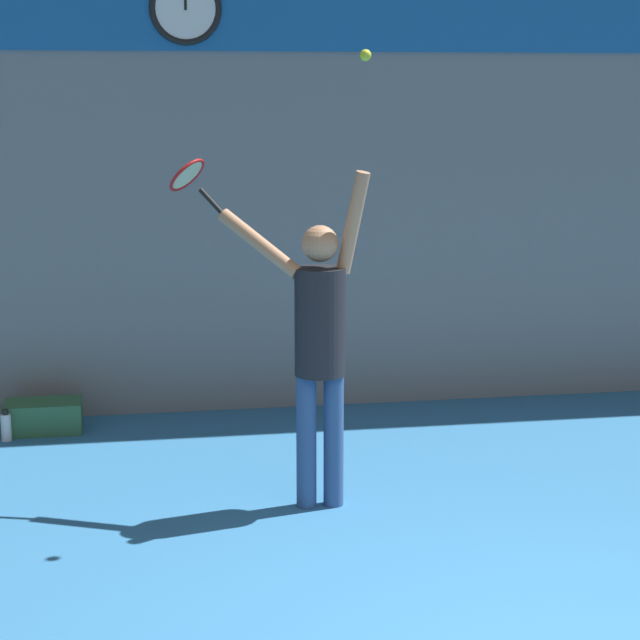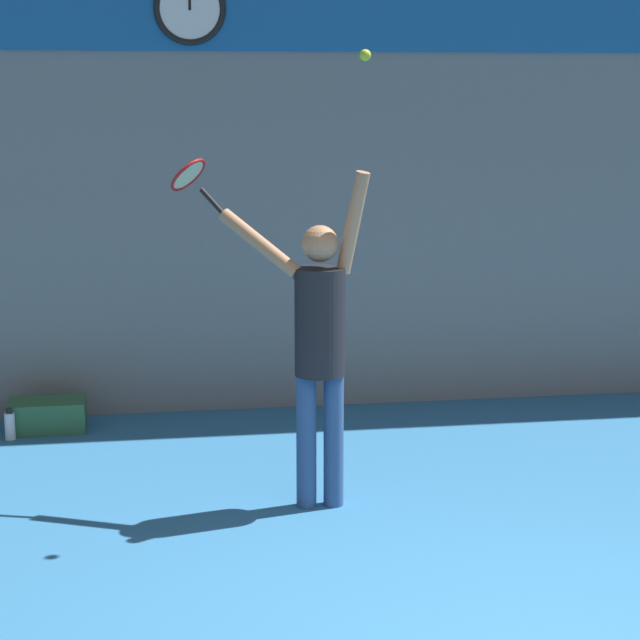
% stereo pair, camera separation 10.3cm
% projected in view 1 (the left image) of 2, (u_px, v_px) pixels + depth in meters
% --- Properties ---
extents(back_wall, '(18.00, 0.10, 5.00)m').
position_uv_depth(back_wall, '(352.00, 109.00, 9.51)').
color(back_wall, slate).
rests_on(back_wall, ground_plane).
extents(sponsor_banner, '(5.64, 0.02, 0.65)m').
position_uv_depth(sponsor_banner, '(353.00, 10.00, 9.30)').
color(sponsor_banner, '#195B9E').
extents(scoreboard_clock, '(0.57, 0.05, 0.57)m').
position_uv_depth(scoreboard_clock, '(185.00, 8.00, 9.06)').
color(scoreboard_clock, white).
extents(tennis_player, '(0.94, 0.56, 2.18)m').
position_uv_depth(tennis_player, '(319.00, 336.00, 7.33)').
color(tennis_player, '#2D4C7F').
rests_on(tennis_player, ground_plane).
extents(tennis_racket, '(0.40, 0.36, 0.37)m').
position_uv_depth(tennis_racket, '(190.00, 178.00, 7.49)').
color(tennis_racket, black).
extents(tennis_ball, '(0.07, 0.07, 0.07)m').
position_uv_depth(tennis_ball, '(365.00, 55.00, 6.87)').
color(tennis_ball, '#CCDB2D').
extents(water_bottle, '(0.08, 0.08, 0.25)m').
position_uv_depth(water_bottle, '(6.00, 427.00, 8.91)').
color(water_bottle, silver).
rests_on(water_bottle, ground_plane).
extents(equipment_bag, '(0.60, 0.36, 0.24)m').
position_uv_depth(equipment_bag, '(43.00, 416.00, 9.15)').
color(equipment_bag, '#33663F').
rests_on(equipment_bag, ground_plane).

